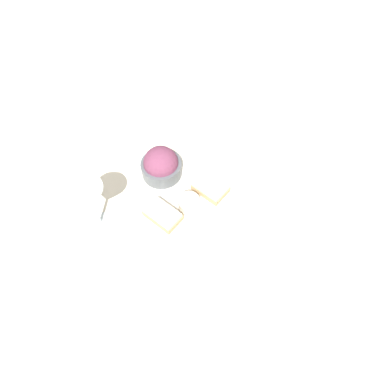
{
  "coord_description": "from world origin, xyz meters",
  "views": [
    {
      "loc": [
        -0.1,
        0.45,
        0.72
      ],
      "look_at": [
        0.0,
        0.0,
        0.03
      ],
      "focal_mm": 28.0,
      "sensor_mm": 36.0,
      "label": 1
    }
  ],
  "objects_px": {
    "sauce_ramekin": "(191,203)",
    "cheese_toast_near": "(211,188)",
    "cheese_toast_far": "(163,215)",
    "salad_bowl": "(161,165)",
    "wine_glass": "(88,199)",
    "napkin": "(124,153)"
  },
  "relations": [
    {
      "from": "sauce_ramekin",
      "to": "cheese_toast_far",
      "type": "height_order",
      "value": "sauce_ramekin"
    },
    {
      "from": "salad_bowl",
      "to": "cheese_toast_near",
      "type": "relative_size",
      "value": 1.05
    },
    {
      "from": "sauce_ramekin",
      "to": "napkin",
      "type": "bearing_deg",
      "value": -31.32
    },
    {
      "from": "wine_glass",
      "to": "napkin",
      "type": "bearing_deg",
      "value": -84.71
    },
    {
      "from": "sauce_ramekin",
      "to": "cheese_toast_near",
      "type": "xyz_separation_m",
      "value": [
        -0.04,
        -0.07,
        -0.01
      ]
    },
    {
      "from": "wine_glass",
      "to": "cheese_toast_far",
      "type": "bearing_deg",
      "value": -164.54
    },
    {
      "from": "wine_glass",
      "to": "salad_bowl",
      "type": "bearing_deg",
      "value": -122.87
    },
    {
      "from": "salad_bowl",
      "to": "sauce_ramekin",
      "type": "xyz_separation_m",
      "value": [
        -0.11,
        0.1,
        -0.02
      ]
    },
    {
      "from": "salad_bowl",
      "to": "cheese_toast_far",
      "type": "xyz_separation_m",
      "value": [
        -0.04,
        0.14,
        -0.02
      ]
    },
    {
      "from": "cheese_toast_near",
      "to": "cheese_toast_far",
      "type": "height_order",
      "value": "same"
    },
    {
      "from": "salad_bowl",
      "to": "cheese_toast_far",
      "type": "distance_m",
      "value": 0.15
    },
    {
      "from": "napkin",
      "to": "sauce_ramekin",
      "type": "bearing_deg",
      "value": 148.68
    },
    {
      "from": "sauce_ramekin",
      "to": "cheese_toast_far",
      "type": "relative_size",
      "value": 0.52
    },
    {
      "from": "wine_glass",
      "to": "napkin",
      "type": "relative_size",
      "value": 0.87
    },
    {
      "from": "salad_bowl",
      "to": "napkin",
      "type": "relative_size",
      "value": 0.64
    },
    {
      "from": "napkin",
      "to": "cheese_toast_near",
      "type": "bearing_deg",
      "value": 163.82
    },
    {
      "from": "salad_bowl",
      "to": "cheese_toast_far",
      "type": "relative_size",
      "value": 1.05
    },
    {
      "from": "cheese_toast_far",
      "to": "wine_glass",
      "type": "relative_size",
      "value": 0.7
    },
    {
      "from": "cheese_toast_near",
      "to": "wine_glass",
      "type": "xyz_separation_m",
      "value": [
        0.27,
        0.16,
        0.09
      ]
    },
    {
      "from": "salad_bowl",
      "to": "cheese_toast_near",
      "type": "distance_m",
      "value": 0.16
    },
    {
      "from": "sauce_ramekin",
      "to": "cheese_toast_near",
      "type": "distance_m",
      "value": 0.08
    },
    {
      "from": "cheese_toast_far",
      "to": "wine_glass",
      "type": "distance_m",
      "value": 0.19
    }
  ]
}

